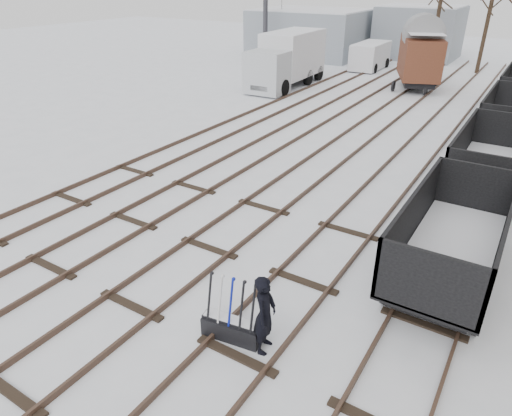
% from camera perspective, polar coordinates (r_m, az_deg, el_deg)
% --- Properties ---
extents(ground, '(120.00, 120.00, 0.00)m').
position_cam_1_polar(ground, '(11.38, -15.31, -11.79)').
color(ground, white).
rests_on(ground, ground).
extents(tracks, '(13.90, 52.00, 0.16)m').
position_cam_1_polar(tracks, '(21.66, 11.64, 8.07)').
color(tracks, black).
rests_on(tracks, ground).
extents(shed_left, '(10.00, 8.00, 4.10)m').
position_cam_1_polar(shed_left, '(46.45, 6.86, 20.95)').
color(shed_left, gray).
rests_on(shed_left, ground).
extents(shed_right, '(7.00, 6.00, 4.50)m').
position_cam_1_polar(shed_right, '(47.17, 19.68, 20.02)').
color(shed_right, gray).
rests_on(shed_right, ground).
extents(ground_frame, '(1.35, 0.60, 1.49)m').
position_cam_1_polar(ground_frame, '(10.04, -3.02, -14.65)').
color(ground_frame, black).
rests_on(ground_frame, ground).
extents(worker, '(0.57, 0.73, 1.79)m').
position_cam_1_polar(worker, '(9.39, 1.11, -13.17)').
color(worker, black).
rests_on(worker, ground).
extents(freight_wagon_a, '(2.19, 5.47, 2.24)m').
position_cam_1_polar(freight_wagon_a, '(12.38, 23.13, -4.86)').
color(freight_wagon_a, black).
rests_on(freight_wagon_a, ground).
extents(freight_wagon_b, '(2.19, 5.47, 2.24)m').
position_cam_1_polar(freight_wagon_b, '(18.21, 27.03, 4.51)').
color(freight_wagon_b, black).
rests_on(freight_wagon_b, ground).
extents(freight_wagon_c, '(2.19, 5.47, 2.24)m').
position_cam_1_polar(freight_wagon_c, '(24.32, 29.03, 9.25)').
color(freight_wagon_c, black).
rests_on(freight_wagon_c, ground).
extents(box_van_wagon, '(4.11, 5.43, 3.70)m').
position_cam_1_polar(box_van_wagon, '(33.55, 19.82, 17.45)').
color(box_van_wagon, black).
rests_on(box_van_wagon, ground).
extents(lorry, '(2.72, 7.87, 3.54)m').
position_cam_1_polar(lorry, '(32.67, 3.90, 18.08)').
color(lorry, black).
rests_on(lorry, ground).
extents(panel_van, '(2.15, 4.73, 2.07)m').
position_cam_1_polar(panel_van, '(40.14, 14.09, 18.01)').
color(panel_van, silver).
rests_on(panel_van, ground).
extents(crane, '(1.87, 4.99, 8.44)m').
position_cam_1_polar(crane, '(42.59, 1.31, 20.80)').
color(crane, '#303035').
rests_on(crane, ground).
extents(tree_far_left, '(0.30, 0.30, 7.03)m').
position_cam_1_polar(tree_far_left, '(40.98, 21.67, 20.63)').
color(tree_far_left, black).
rests_on(tree_far_left, ground).
extents(tree_far_right, '(0.30, 0.30, 7.75)m').
position_cam_1_polar(tree_far_right, '(41.00, 26.99, 20.19)').
color(tree_far_right, black).
rests_on(tree_far_right, ground).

